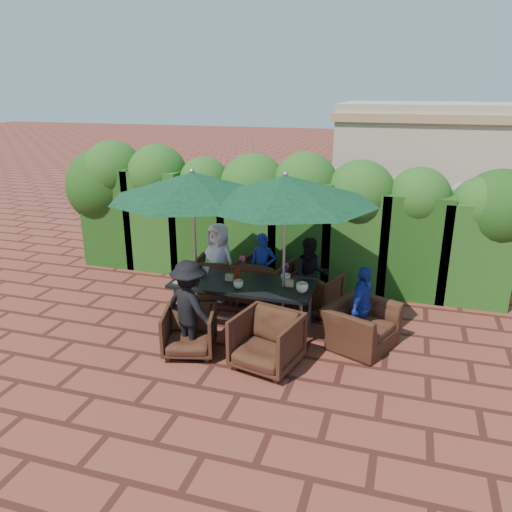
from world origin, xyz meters
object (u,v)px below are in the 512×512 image
(chair_far_mid, at_px, (264,279))
(umbrella_left, at_px, (192,186))
(chair_near_right, at_px, (267,339))
(chair_far_right, at_px, (315,290))
(umbrella_right, at_px, (285,189))
(chair_near_left, at_px, (189,329))
(chair_end_right, at_px, (361,319))
(dining_table, at_px, (243,287))
(chair_far_left, at_px, (218,275))

(chair_far_mid, bearing_deg, umbrella_left, 65.19)
(chair_near_right, bearing_deg, chair_far_right, 94.93)
(umbrella_left, distance_m, chair_near_right, 2.46)
(umbrella_left, xyz_separation_m, umbrella_right, (1.36, 0.13, 0.00))
(chair_far_mid, distance_m, chair_near_left, 2.05)
(chair_far_mid, relative_size, chair_near_left, 1.20)
(umbrella_right, height_order, chair_far_right, umbrella_right)
(umbrella_right, height_order, chair_far_mid, umbrella_right)
(umbrella_left, distance_m, chair_far_right, 2.70)
(umbrella_left, distance_m, chair_end_right, 3.10)
(dining_table, distance_m, chair_near_left, 1.11)
(chair_end_right, bearing_deg, chair_near_right, 153.05)
(umbrella_right, height_order, chair_far_left, umbrella_right)
(chair_far_mid, height_order, chair_end_right, chair_far_mid)
(chair_far_left, distance_m, chair_far_mid, 0.85)
(chair_near_left, height_order, chair_end_right, chair_end_right)
(umbrella_right, height_order, chair_end_right, umbrella_right)
(umbrella_right, relative_size, chair_far_right, 3.53)
(chair_far_left, xyz_separation_m, chair_far_mid, (0.84, 0.00, 0.03))
(chair_far_mid, relative_size, chair_end_right, 0.90)
(chair_far_left, bearing_deg, dining_table, 122.10)
(chair_far_right, bearing_deg, chair_near_right, 99.44)
(dining_table, height_order, umbrella_right, umbrella_right)
(chair_far_left, distance_m, chair_end_right, 2.82)
(chair_near_right, bearing_deg, umbrella_right, 105.64)
(chair_far_mid, distance_m, chair_far_right, 0.92)
(umbrella_left, xyz_separation_m, chair_near_right, (1.40, -0.92, -1.80))
(umbrella_left, height_order, umbrella_right, same)
(dining_table, height_order, umbrella_left, umbrella_left)
(umbrella_left, xyz_separation_m, chair_far_right, (1.68, 1.04, -1.84))
(dining_table, xyz_separation_m, chair_far_left, (-0.81, 1.02, -0.27))
(dining_table, distance_m, umbrella_left, 1.71)
(chair_near_left, height_order, chair_near_right, chair_near_right)
(umbrella_right, bearing_deg, chair_far_right, 70.18)
(umbrella_left, height_order, chair_far_left, umbrella_left)
(chair_end_right, bearing_deg, chair_far_left, 90.77)
(chair_far_left, relative_size, chair_far_right, 1.08)
(umbrella_left, xyz_separation_m, chair_far_mid, (0.77, 1.10, -1.78))
(umbrella_right, bearing_deg, chair_near_right, -87.55)
(umbrella_left, relative_size, chair_far_left, 3.06)
(chair_far_mid, relative_size, chair_far_right, 1.16)
(umbrella_right, distance_m, chair_far_right, 2.08)
(dining_table, bearing_deg, chair_near_right, -56.11)
(chair_far_mid, relative_size, chair_near_right, 1.05)
(chair_far_left, relative_size, chair_far_mid, 0.93)
(chair_far_left, bearing_deg, chair_far_right, 171.89)
(dining_table, xyz_separation_m, umbrella_left, (-0.73, -0.08, 1.54))
(chair_far_left, relative_size, chair_near_left, 1.12)
(chair_far_left, bearing_deg, chair_near_right, 120.06)
(chair_near_left, bearing_deg, chair_far_right, 38.14)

